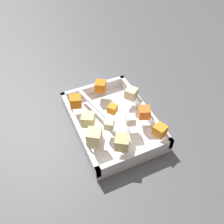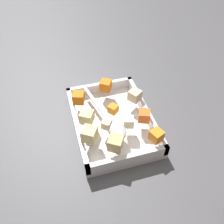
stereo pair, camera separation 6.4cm
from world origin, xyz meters
name	(u,v)px [view 2 (the right image)]	position (x,y,z in m)	size (l,w,h in m)	color
ground_plane	(117,122)	(0.00, 0.00, 0.00)	(4.00, 4.00, 0.00)	#4C4C51
baking_dish	(112,122)	(0.01, -0.02, 0.01)	(0.29, 0.21, 0.05)	silver
carrot_chunk_near_spoon	(114,110)	(0.00, -0.01, 0.06)	(0.02, 0.02, 0.02)	orange
carrot_chunk_under_handle	(156,135)	(0.12, 0.06, 0.06)	(0.03, 0.03, 0.03)	orange
carrot_chunk_rim_edge	(144,116)	(0.05, 0.06, 0.06)	(0.03, 0.03, 0.03)	orange
carrot_chunk_corner_sw	(79,98)	(-0.07, -0.09, 0.06)	(0.03, 0.03, 0.03)	orange
carrot_chunk_corner_nw	(106,85)	(-0.10, -0.01, 0.06)	(0.03, 0.03, 0.03)	orange
potato_chunk_front_center	(87,117)	(0.01, -0.09, 0.06)	(0.03, 0.03, 0.03)	#E0CC89
potato_chunk_corner_ne	(129,122)	(0.06, 0.01, 0.06)	(0.03, 0.03, 0.03)	beige
potato_chunk_back_center	(115,143)	(0.11, -0.04, 0.06)	(0.03, 0.03, 0.03)	tan
potato_chunk_near_left	(107,124)	(0.05, -0.04, 0.06)	(0.02, 0.02, 0.02)	beige
potato_chunk_mid_right	(135,95)	(-0.03, 0.06, 0.06)	(0.03, 0.03, 0.03)	beige
potato_chunk_heap_side	(89,134)	(0.07, -0.09, 0.06)	(0.03, 0.03, 0.03)	#E0CC89
serving_spoon	(114,126)	(0.06, -0.03, 0.05)	(0.22, 0.08, 0.02)	silver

